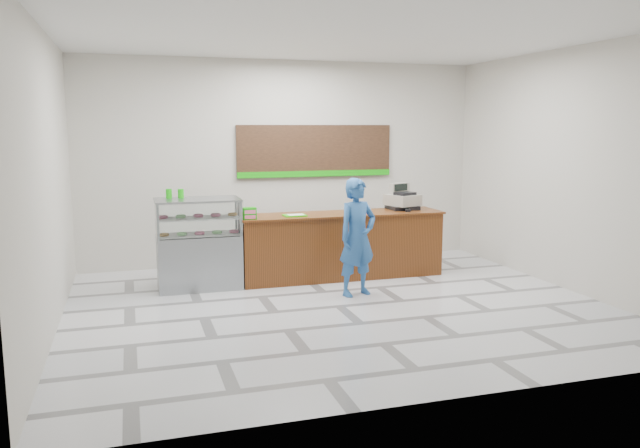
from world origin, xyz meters
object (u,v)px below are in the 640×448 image
object	(u,v)px
serving_tray	(295,215)
customer	(357,237)
display_case	(199,243)
cash_register	(402,200)
sales_counter	(341,245)

from	to	relation	value
serving_tray	customer	size ratio (longest dim) A/B	0.21
display_case	cash_register	bearing A→B (deg)	2.59
serving_tray	customer	world-z (taller)	customer
sales_counter	display_case	world-z (taller)	display_case
display_case	sales_counter	bearing A→B (deg)	0.01
sales_counter	serving_tray	distance (m)	0.94
serving_tray	customer	distance (m)	1.18
customer	cash_register	bearing A→B (deg)	27.96
serving_tray	display_case	bearing A→B (deg)	174.61
sales_counter	display_case	bearing A→B (deg)	-179.99
display_case	customer	size ratio (longest dim) A/B	0.80
display_case	cash_register	distance (m)	3.37
serving_tray	sales_counter	bearing A→B (deg)	5.38
display_case	serving_tray	bearing A→B (deg)	-3.77
sales_counter	cash_register	distance (m)	1.30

